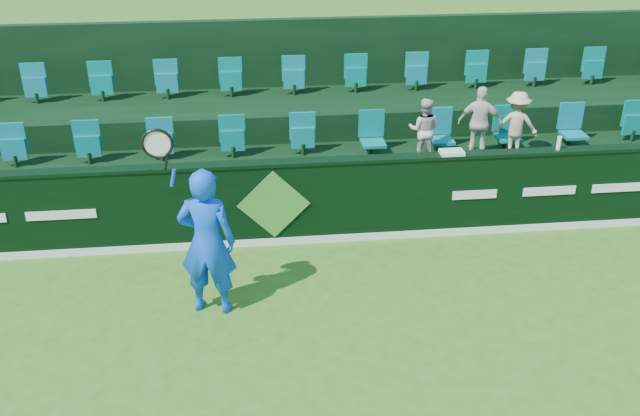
{
  "coord_description": "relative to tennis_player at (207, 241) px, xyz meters",
  "views": [
    {
      "loc": [
        -0.37,
        -5.7,
        5.42
      ],
      "look_at": [
        0.58,
        2.8,
        1.15
      ],
      "focal_mm": 40.0,
      "sensor_mm": 36.0,
      "label": 1
    }
  ],
  "objects": [
    {
      "name": "sponsor_hoarding",
      "position": [
        0.93,
        1.72,
        -0.35
      ],
      "size": [
        16.0,
        0.25,
        1.35
      ],
      "color": "black",
      "rests_on": "ground"
    },
    {
      "name": "stand_tier_front",
      "position": [
        0.93,
        2.82,
        -0.62
      ],
      "size": [
        16.0,
        2.0,
        0.8
      ],
      "primitive_type": "cube",
      "color": "black",
      "rests_on": "ground"
    },
    {
      "name": "stand_tier_back",
      "position": [
        0.93,
        4.72,
        -0.37
      ],
      "size": [
        16.0,
        1.8,
        1.3
      ],
      "primitive_type": "cube",
      "color": "black",
      "rests_on": "ground"
    },
    {
      "name": "stand_rear",
      "position": [
        0.93,
        5.17,
        0.2
      ],
      "size": [
        16.0,
        4.1,
        2.6
      ],
      "color": "black",
      "rests_on": "ground"
    },
    {
      "name": "seat_row_front",
      "position": [
        0.93,
        3.22,
        0.08
      ],
      "size": [
        13.5,
        0.5,
        0.6
      ],
      "primitive_type": "cube",
      "color": "#0F7B89",
      "rests_on": "stand_tier_front"
    },
    {
      "name": "seat_row_back",
      "position": [
        0.93,
        5.02,
        0.58
      ],
      "size": [
        13.5,
        0.5,
        0.6
      ],
      "primitive_type": "cube",
      "color": "#0F7B89",
      "rests_on": "stand_tier_back"
    },
    {
      "name": "tennis_player",
      "position": [
        0.0,
        0.0,
        0.0
      ],
      "size": [
        1.11,
        0.63,
        2.63
      ],
      "color": "blue",
      "rests_on": "ground"
    },
    {
      "name": "spectator_left",
      "position": [
        3.49,
        2.84,
        0.31
      ],
      "size": [
        0.62,
        0.55,
        1.07
      ],
      "primitive_type": "imported",
      "rotation": [
        0.0,
        0.0,
        2.81
      ],
      "color": "silver",
      "rests_on": "stand_tier_front"
    },
    {
      "name": "spectator_middle",
      "position": [
        4.43,
        2.84,
        0.4
      ],
      "size": [
        0.78,
        0.53,
        1.23
      ],
      "primitive_type": "imported",
      "rotation": [
        0.0,
        0.0,
        2.79
      ],
      "color": "silver",
      "rests_on": "stand_tier_front"
    },
    {
      "name": "spectator_right",
      "position": [
        5.06,
        2.84,
        0.34
      ],
      "size": [
        0.82,
        0.62,
        1.12
      ],
      "primitive_type": "imported",
      "rotation": [
        0.0,
        0.0,
        2.83
      ],
      "color": "#CEB991",
      "rests_on": "stand_tier_front"
    },
    {
      "name": "towel",
      "position": [
        3.64,
        1.72,
        0.36
      ],
      "size": [
        0.36,
        0.23,
        0.05
      ],
      "primitive_type": "cube",
      "color": "white",
      "rests_on": "sponsor_hoarding"
    },
    {
      "name": "drinks_bottle",
      "position": [
        5.31,
        1.72,
        0.43
      ],
      "size": [
        0.07,
        0.07,
        0.21
      ],
      "primitive_type": "cylinder",
      "color": "white",
      "rests_on": "sponsor_hoarding"
    }
  ]
}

